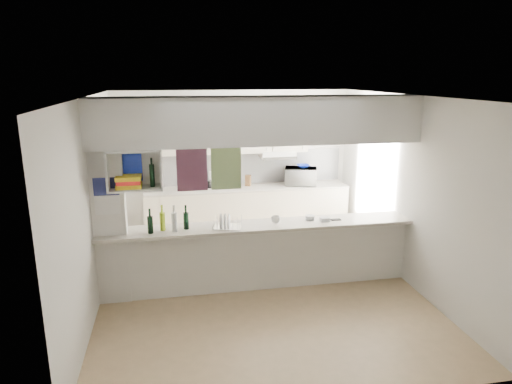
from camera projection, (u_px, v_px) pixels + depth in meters
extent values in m
plane|color=#997E59|center=(259.00, 287.00, 6.32)|extent=(4.80, 4.80, 0.00)
plane|color=white|center=(259.00, 96.00, 5.67)|extent=(4.80, 4.80, 0.00)
plane|color=silver|center=(234.00, 163.00, 8.28)|extent=(4.20, 0.00, 4.20)
plane|color=silver|center=(92.00, 205.00, 5.61)|extent=(0.00, 4.80, 4.80)
plane|color=silver|center=(406.00, 190.00, 6.37)|extent=(0.00, 4.80, 4.80)
cube|color=silver|center=(259.00, 258.00, 6.21)|extent=(4.20, 0.15, 0.88)
cube|color=beige|center=(259.00, 226.00, 6.09)|extent=(4.20, 0.50, 0.04)
cube|color=white|center=(259.00, 120.00, 5.74)|extent=(4.20, 0.50, 0.60)
cube|color=silver|center=(109.00, 204.00, 5.65)|extent=(0.40, 0.18, 2.60)
cube|color=#191E4C|center=(106.00, 187.00, 5.50)|extent=(0.30, 0.01, 0.22)
cube|color=white|center=(108.00, 205.00, 5.55)|extent=(0.30, 0.01, 0.24)
cube|color=#32162D|center=(192.00, 168.00, 5.95)|extent=(0.40, 0.02, 0.62)
cube|color=#176268|center=(226.00, 166.00, 6.03)|extent=(0.40, 0.02, 0.62)
cube|color=white|center=(136.00, 188.00, 5.56)|extent=(0.65, 0.35, 0.02)
cube|color=white|center=(133.00, 150.00, 5.45)|extent=(0.65, 0.35, 0.02)
cube|color=white|center=(136.00, 167.00, 5.66)|extent=(0.65, 0.02, 0.50)
cube|color=white|center=(108.00, 170.00, 5.45)|extent=(0.02, 0.35, 0.50)
cube|color=white|center=(161.00, 168.00, 5.56)|extent=(0.02, 0.35, 0.50)
cube|color=gold|center=(129.00, 186.00, 5.54)|extent=(0.30, 0.24, 0.05)
cube|color=red|center=(129.00, 182.00, 5.53)|extent=(0.28, 0.22, 0.05)
cube|color=gold|center=(129.00, 178.00, 5.52)|extent=(0.30, 0.24, 0.05)
cube|color=navy|center=(131.00, 167.00, 5.62)|extent=(0.26, 0.02, 0.34)
cylinder|color=black|center=(152.00, 176.00, 5.56)|extent=(0.06, 0.06, 0.28)
cube|color=silver|center=(247.00, 212.00, 8.24)|extent=(3.60, 0.60, 0.90)
cube|color=beige|center=(247.00, 188.00, 8.12)|extent=(3.60, 0.63, 0.03)
cube|color=silver|center=(245.00, 167.00, 8.32)|extent=(3.60, 0.03, 0.60)
cube|color=silver|center=(234.00, 132.00, 7.97)|extent=(2.62, 0.34, 0.72)
cube|color=white|center=(277.00, 154.00, 8.14)|extent=(0.60, 0.46, 0.12)
cube|color=silver|center=(280.00, 158.00, 7.93)|extent=(0.60, 0.02, 0.05)
imported|color=white|center=(301.00, 176.00, 8.24)|extent=(0.65, 0.53, 0.31)
imported|color=navy|center=(303.00, 166.00, 8.22)|extent=(0.23, 0.23, 0.06)
cube|color=silver|center=(228.00, 227.00, 5.97)|extent=(0.41, 0.35, 0.01)
cylinder|color=white|center=(221.00, 220.00, 5.95)|extent=(0.06, 0.18, 0.18)
cylinder|color=white|center=(225.00, 220.00, 5.95)|extent=(0.06, 0.18, 0.18)
cylinder|color=white|center=(229.00, 220.00, 5.94)|extent=(0.06, 0.18, 0.18)
imported|color=white|center=(276.00, 220.00, 6.08)|extent=(0.16, 0.16, 0.10)
cylinder|color=black|center=(150.00, 225.00, 5.73)|extent=(0.07, 0.07, 0.22)
cylinder|color=black|center=(150.00, 213.00, 5.69)|extent=(0.03, 0.03, 0.10)
cylinder|color=#84A01A|center=(162.00, 222.00, 5.83)|extent=(0.07, 0.07, 0.24)
cylinder|color=#84A01A|center=(162.00, 209.00, 5.79)|extent=(0.03, 0.03, 0.10)
cylinder|color=silver|center=(174.00, 222.00, 5.78)|extent=(0.07, 0.07, 0.25)
cylinder|color=silver|center=(174.00, 209.00, 5.73)|extent=(0.03, 0.03, 0.10)
cylinder|color=black|center=(186.00, 221.00, 5.88)|extent=(0.07, 0.07, 0.22)
cylinder|color=black|center=(186.00, 209.00, 5.84)|extent=(0.03, 0.03, 0.10)
cylinder|color=silver|center=(310.00, 218.00, 6.27)|extent=(0.13, 0.13, 0.06)
cube|color=silver|center=(325.00, 219.00, 6.21)|extent=(0.13, 0.09, 0.05)
cube|color=black|center=(336.00, 220.00, 6.27)|extent=(0.14, 0.07, 0.01)
cylinder|color=black|center=(210.00, 184.00, 8.03)|extent=(0.09, 0.09, 0.13)
cube|color=brown|center=(248.00, 180.00, 8.18)|extent=(0.12, 0.11, 0.20)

